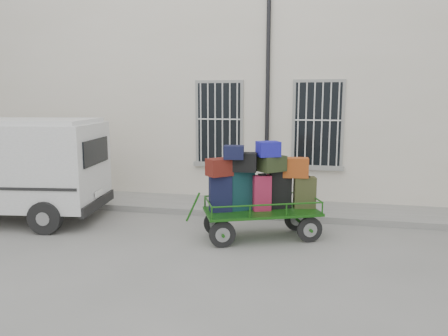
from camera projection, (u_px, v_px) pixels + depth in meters
name	position (u px, v px, depth m)	size (l,w,h in m)	color
ground	(206.00, 233.00, 9.60)	(80.00, 80.00, 0.00)	slate
building	(248.00, 96.00, 14.42)	(24.00, 5.15, 6.00)	beige
sidewalk	(227.00, 206.00, 11.71)	(24.00, 1.70, 0.15)	slate
luggage_cart	(260.00, 189.00, 9.13)	(2.79, 1.90, 2.07)	black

